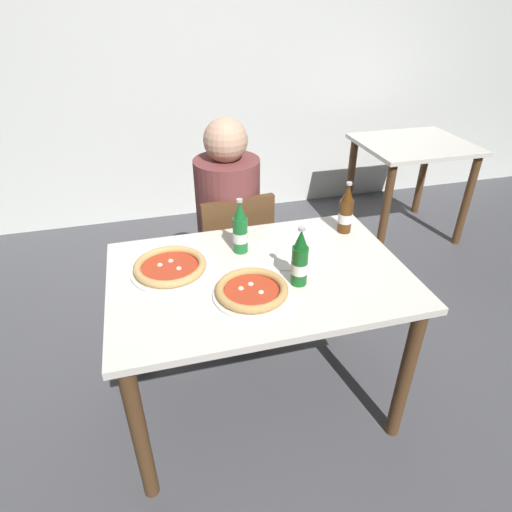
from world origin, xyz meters
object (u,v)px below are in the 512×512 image
Objects in this scene: dining_table_main at (259,295)px; beer_bottle_left at (346,211)px; beer_bottle_right at (300,260)px; napkin_with_cutlery at (298,259)px; pizza_margherita_near at (252,291)px; diner_seated at (229,233)px; dining_table_background at (411,163)px; chair_behind_table at (233,253)px; pizza_marinara_far at (170,267)px; beer_bottle_center at (240,230)px.

dining_table_main is 4.86× the size of beer_bottle_left.
napkin_with_cutlery is at bearing 70.50° from beer_bottle_right.
pizza_margherita_near reaches higher than napkin_with_cutlery.
dining_table_main is 4.07× the size of pizza_margherita_near.
pizza_margherita_near is at bearing -95.44° from diner_seated.
dining_table_main is at bearing -139.14° from dining_table_background.
beer_bottle_right is (0.20, 0.03, 0.08)m from pizza_margherita_near.
pizza_margherita_near is (-0.08, -0.75, 0.29)m from chair_behind_table.
dining_table_background is (1.57, 0.71, 0.01)m from diner_seated.
dining_table_background is 2.31m from pizza_marinara_far.
diner_seated is 1.51× the size of dining_table_background.
pizza_marinara_far is (-0.35, 0.10, 0.13)m from dining_table_main.
beer_bottle_center reaches higher than dining_table_background.
beer_bottle_right is (0.48, -0.21, 0.08)m from pizza_marinara_far.
diner_seated reaches higher than pizza_marinara_far.
pizza_marinara_far is at bearing 139.20° from pizza_margherita_near.
pizza_margherita_near is 0.32m from napkin_with_cutlery.
chair_behind_table is at bearing 83.20° from beer_bottle_center.
pizza_marinara_far is 0.53m from beer_bottle_right.
chair_behind_table is 3.44× the size of beer_bottle_right.
napkin_with_cutlery is (0.06, 0.16, -0.10)m from beer_bottle_right.
pizza_marinara_far is (-0.36, -0.56, 0.19)m from diner_seated.
beer_bottle_center is at bearing 76.94° from chair_behind_table.
dining_table_background is 2.09m from beer_bottle_right.
chair_behind_table is 0.70× the size of diner_seated.
beer_bottle_center reaches higher than pizza_margherita_near.
beer_bottle_right is (-1.45, -1.47, 0.26)m from dining_table_background.
diner_seated reaches higher than dining_table_main.
pizza_marinara_far reaches higher than dining_table_background.
beer_bottle_left is at bearing 34.43° from pizza_margherita_near.
pizza_marinara_far is at bearing -170.79° from beer_bottle_left.
diner_seated is 4.10× the size of pizza_margherita_near.
pizza_margherita_near is (-0.08, -0.80, 0.19)m from diner_seated.
napkin_with_cutlery reaches higher than dining_table_background.
beer_bottle_center is at bearing -95.17° from diner_seated.
diner_seated is 0.82m from pizza_margherita_near.
diner_seated is 4.89× the size of beer_bottle_right.
diner_seated is at bearing 84.56° from pizza_margherita_near.
beer_bottle_left is at bearing 9.21° from pizza_marinara_far.
pizza_margherita_near is at bearing -40.80° from pizza_marinara_far.
dining_table_main is 0.28m from beer_bottle_right.
pizza_margherita_near is 1.19× the size of beer_bottle_right.
dining_table_main is 4.86× the size of beer_bottle_center.
diner_seated is 1.72m from dining_table_background.
chair_behind_table is at bearing 88.40° from dining_table_main.
dining_table_main is 0.39m from pizza_marinara_far.
beer_bottle_left and beer_bottle_right have the same top height.
beer_bottle_left is 1.11× the size of napkin_with_cutlery.
diner_seated reaches higher than pizza_margherita_near.
beer_bottle_left is 0.36m from napkin_with_cutlery.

